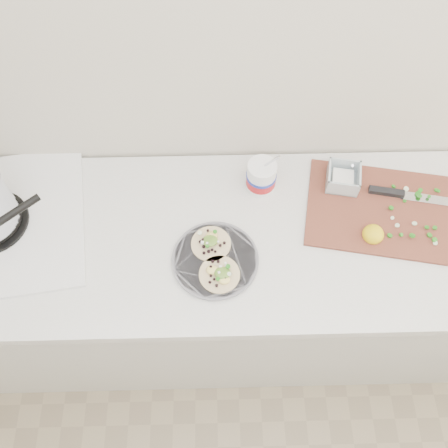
{
  "coord_description": "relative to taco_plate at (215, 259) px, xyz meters",
  "views": [
    {
      "loc": [
        -0.08,
        0.64,
        2.32
      ],
      "look_at": [
        -0.06,
        1.42,
        0.96
      ],
      "focal_mm": 40.0,
      "sensor_mm": 36.0,
      "label": 1
    }
  ],
  "objects": [
    {
      "name": "taco_plate",
      "position": [
        0.0,
        0.0,
        0.0
      ],
      "size": [
        0.27,
        0.27,
        0.04
      ],
      "rotation": [
        0.0,
        0.0,
        -0.04
      ],
      "color": "slate",
      "rests_on": "counter"
    },
    {
      "name": "cutboard",
      "position": [
        0.55,
        0.19,
        0.0
      ],
      "size": [
        0.55,
        0.43,
        0.08
      ],
      "rotation": [
        0.0,
        0.0,
        -0.19
      ],
      "color": "brown",
      "rests_on": "counter"
    },
    {
      "name": "tub",
      "position": [
        0.16,
        0.28,
        0.05
      ],
      "size": [
        0.1,
        0.1,
        0.22
      ],
      "rotation": [
        0.0,
        0.0,
        0.43
      ],
      "color": "white",
      "rests_on": "counter"
    },
    {
      "name": "counter",
      "position": [
        0.09,
        0.11,
        -0.47
      ],
      "size": [
        2.44,
        0.66,
        0.9
      ],
      "color": "silver",
      "rests_on": "ground"
    }
  ]
}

